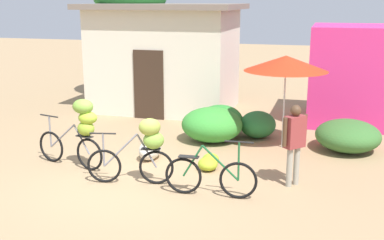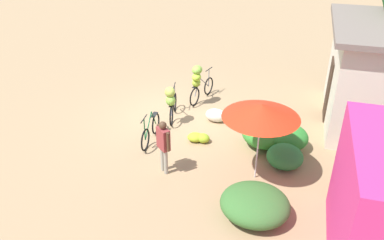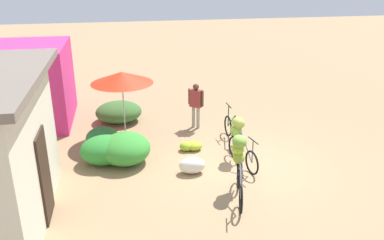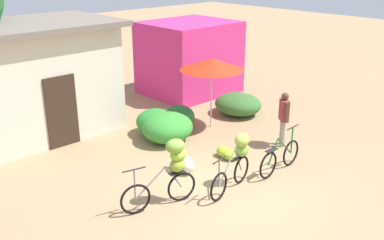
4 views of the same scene
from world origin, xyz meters
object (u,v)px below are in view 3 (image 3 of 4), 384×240
Objects in this scene: bicycle_center_loaded at (233,131)px; bicycle_leftmost at (239,160)px; person_vendor at (196,101)px; market_umbrella at (122,78)px; bicycle_near_pile at (239,137)px; shop_pink at (27,84)px; banana_pile_on_ground at (191,146)px; produce_sack at (192,165)px.

bicycle_leftmost is at bearing 166.70° from bicycle_center_loaded.
bicycle_leftmost is 4.26m from person_vendor.
bicycle_near_pile is at bearing -126.25° from market_umbrella.
shop_pink is 2.08× the size of person_vendor.
person_vendor is (-1.61, -5.57, -0.41)m from shop_pink.
market_umbrella is 1.40× the size of person_vendor.
bicycle_center_loaded is at bearing -8.93° from bicycle_near_pile.
person_vendor reaches higher than banana_pile_on_ground.
market_umbrella is at bearing 53.75° from bicycle_near_pile.
banana_pile_on_ground is 1.96m from person_vendor.
market_umbrella reaches higher than bicycle_center_loaded.
shop_pink is 1.48× the size of market_umbrella.
produce_sack is at bearing 167.44° from person_vendor.
banana_pile_on_ground is (-0.38, 1.39, -0.23)m from bicycle_center_loaded.
bicycle_center_loaded is (1.34, -0.21, -0.39)m from bicycle_near_pile.
bicycle_leftmost is 1.11× the size of person_vendor.
bicycle_near_pile is (-4.29, -6.28, -0.59)m from shop_pink.
bicycle_center_loaded is (-0.92, -3.29, -1.62)m from market_umbrella.
person_vendor reaches higher than bicycle_leftmost.
person_vendor is (0.43, -2.37, -1.05)m from market_umbrella.
bicycle_leftmost is at bearing -141.26° from produce_sack.
person_vendor is at bearing 34.26° from bicycle_center_loaded.
market_umbrella is at bearing 74.40° from bicycle_center_loaded.
market_umbrella is at bearing 55.59° from banana_pile_on_ground.
person_vendor is (2.69, 0.71, 0.18)m from bicycle_near_pile.
bicycle_near_pile reaches higher than produce_sack.
bicycle_leftmost is 1.64m from bicycle_near_pile.
bicycle_near_pile is (1.56, -0.48, -0.12)m from bicycle_leftmost.
market_umbrella is 1.27× the size of bicycle_leftmost.
shop_pink is 1.93× the size of bicycle_center_loaded.
produce_sack is at bearing 38.74° from bicycle_leftmost.
market_umbrella is (-2.03, -3.19, 0.64)m from shop_pink.
shop_pink reaches higher than market_umbrella.
bicycle_leftmost is at bearing -145.74° from market_umbrella.
bicycle_center_loaded is at bearing -105.60° from market_umbrella.
produce_sack is at bearing -147.82° from market_umbrella.
shop_pink reaches higher than person_vendor.
produce_sack is 0.45× the size of person_vendor.
shop_pink is 1.97× the size of bicycle_near_pile.
bicycle_center_loaded is at bearing -42.51° from produce_sack.
bicycle_center_loaded is (2.90, -0.69, -0.51)m from bicycle_leftmost.
shop_pink is 7.63m from bicycle_near_pile.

